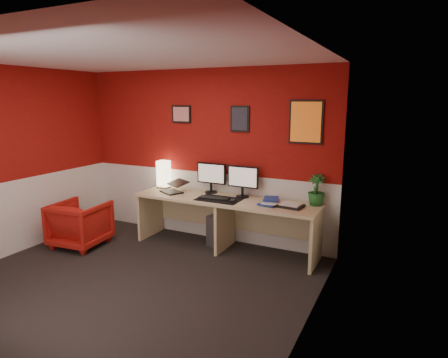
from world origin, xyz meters
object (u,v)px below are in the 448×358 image
at_px(laptop, 171,185).
at_px(armchair, 80,224).
at_px(pc_tower, 221,228).
at_px(shoji_lamp, 164,175).
at_px(monitor_right, 243,177).
at_px(monitor_left, 211,173).
at_px(potted_plant, 316,190).
at_px(desk, 225,224).
at_px(zen_tray, 289,206).

relative_size(laptop, armchair, 0.47).
xyz_separation_m(pc_tower, armchair, (-1.78, -0.96, 0.10)).
relative_size(shoji_lamp, monitor_right, 0.69).
distance_m(monitor_left, armchair, 2.00).
bearing_deg(potted_plant, armchair, -162.07).
height_order(desk, zen_tray, zen_tray).
xyz_separation_m(laptop, monitor_left, (0.53, 0.25, 0.18)).
distance_m(desk, monitor_left, 0.77).
distance_m(potted_plant, pc_tower, 1.51).
bearing_deg(desk, zen_tray, -0.32).
relative_size(zen_tray, potted_plant, 0.87).
xyz_separation_m(shoji_lamp, pc_tower, (1.00, -0.02, -0.70)).
xyz_separation_m(desk, laptop, (-0.86, -0.02, 0.47)).
height_order(monitor_left, armchair, monitor_left).
bearing_deg(laptop, zen_tray, 28.77).
bearing_deg(armchair, pc_tower, -157.35).
xyz_separation_m(desk, zen_tray, (0.91, -0.01, 0.38)).
distance_m(shoji_lamp, pc_tower, 1.22).
bearing_deg(laptop, armchair, -116.05).
height_order(laptop, potted_plant, potted_plant).
xyz_separation_m(potted_plant, pc_tower, (-1.34, -0.05, -0.71)).
bearing_deg(desk, pc_tower, 129.00).
height_order(desk, shoji_lamp, shoji_lamp).
bearing_deg(armchair, desk, -163.46).
bearing_deg(shoji_lamp, monitor_right, -0.27).
bearing_deg(laptop, monitor_left, 53.29).
height_order(shoji_lamp, monitor_left, monitor_left).
relative_size(pc_tower, armchair, 0.64).
xyz_separation_m(monitor_left, pc_tower, (0.19, -0.05, -0.80)).
relative_size(monitor_right, potted_plant, 1.44).
bearing_deg(pc_tower, armchair, -139.41).
bearing_deg(pc_tower, zen_tray, 2.55).
bearing_deg(monitor_left, shoji_lamp, -177.58).
relative_size(monitor_right, pc_tower, 1.29).
height_order(potted_plant, armchair, potted_plant).
distance_m(monitor_right, zen_tray, 0.80).
bearing_deg(potted_plant, zen_tray, -141.51).
xyz_separation_m(desk, armchair, (-1.92, -0.78, -0.04)).
xyz_separation_m(monitor_left, zen_tray, (1.24, -0.23, -0.28)).
bearing_deg(potted_plant, monitor_right, -177.74).
bearing_deg(desk, potted_plant, 10.64).
bearing_deg(monitor_left, laptop, -154.94).
distance_m(laptop, armchair, 1.40).
height_order(desk, monitor_right, monitor_right).
xyz_separation_m(monitor_left, monitor_right, (0.52, -0.04, 0.00)).
xyz_separation_m(monitor_right, zen_tray, (0.72, -0.19, -0.28)).
relative_size(zen_tray, armchair, 0.50).
bearing_deg(shoji_lamp, armchair, -128.80).
bearing_deg(potted_plant, desk, -169.36).
bearing_deg(monitor_right, monitor_left, 175.54).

